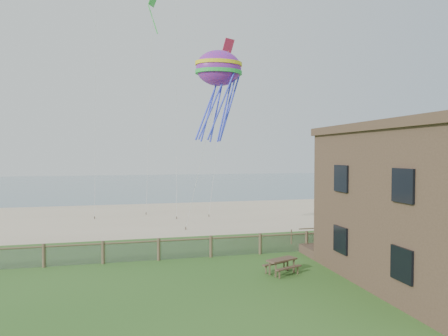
{
  "coord_description": "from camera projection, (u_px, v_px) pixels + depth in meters",
  "views": [
    {
      "loc": [
        -4.58,
        -16.5,
        5.98
      ],
      "look_at": [
        1.26,
        8.0,
        5.1
      ],
      "focal_mm": 32.0,
      "sensor_mm": 36.0,
      "label": 1
    }
  ],
  "objects": [
    {
      "name": "ground",
      "position": [
        239.0,
        292.0,
        17.31
      ],
      "size": [
        160.0,
        160.0,
        0.0
      ],
      "primitive_type": "plane",
      "color": "#2E5B1F",
      "rests_on": "ground"
    },
    {
      "name": "sand_beach",
      "position": [
        178.0,
        216.0,
        38.69
      ],
      "size": [
        72.0,
        20.0,
        0.02
      ],
      "primitive_type": "cube",
      "color": "#C5AF8E",
      "rests_on": "ground"
    },
    {
      "name": "ocean",
      "position": [
        152.0,
        183.0,
        81.47
      ],
      "size": [
        160.0,
        68.0,
        0.02
      ],
      "primitive_type": "cube",
      "color": "slate",
      "rests_on": "ground"
    },
    {
      "name": "chainlink_fence",
      "position": [
        211.0,
        248.0,
        23.12
      ],
      "size": [
        36.2,
        0.2,
        1.25
      ],
      "primitive_type": null,
      "color": "brown",
      "rests_on": "ground"
    },
    {
      "name": "motel_deck",
      "position": [
        416.0,
        245.0,
        25.17
      ],
      "size": [
        15.0,
        2.0,
        0.5
      ],
      "primitive_type": "cube",
      "color": "brown",
      "rests_on": "ground"
    },
    {
      "name": "picnic_table",
      "position": [
        282.0,
        267.0,
        19.9
      ],
      "size": [
        1.92,
        1.7,
        0.67
      ],
      "primitive_type": null,
      "rotation": [
        0.0,
        0.0,
        0.38
      ],
      "color": "brown",
      "rests_on": "ground"
    },
    {
      "name": "octopus_kite",
      "position": [
        219.0,
        94.0,
        28.61
      ],
      "size": [
        3.45,
        2.46,
        7.04
      ],
      "primitive_type": null,
      "rotation": [
        0.0,
        0.0,
        0.01
      ],
      "color": "#E8246A"
    },
    {
      "name": "kite_red",
      "position": [
        228.0,
        52.0,
        33.74
      ],
      "size": [
        1.77,
        1.93,
        2.28
      ],
      "primitive_type": null,
      "rotation": [
        0.44,
        0.0,
        0.46
      ],
      "color": "#E42854"
    },
    {
      "name": "kite_green",
      "position": [
        153.0,
        11.0,
        34.87
      ],
      "size": [
        2.25,
        2.04,
        3.13
      ],
      "primitive_type": null,
      "rotation": [
        0.44,
        0.0,
        0.97
      ],
      "color": "green"
    }
  ]
}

